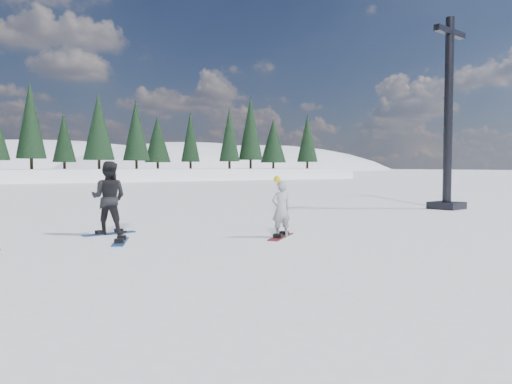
% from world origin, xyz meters
% --- Properties ---
extents(ground, '(420.00, 420.00, 0.00)m').
position_xyz_m(ground, '(0.00, 0.00, 0.00)').
color(ground, white).
rests_on(ground, ground).
extents(lift_tower, '(2.31, 1.47, 8.36)m').
position_xyz_m(lift_tower, '(12.12, 3.76, 3.40)').
color(lift_tower, black).
rests_on(lift_tower, ground).
extents(snowboarder_woman, '(0.57, 0.40, 1.65)m').
position_xyz_m(snowboarder_woman, '(1.00, 0.01, 0.77)').
color(snowboarder_woman, '#9F9FA4').
rests_on(snowboarder_woman, ground).
extents(snowboarder_man, '(1.25, 1.18, 2.04)m').
position_xyz_m(snowboarder_man, '(-2.83, 2.92, 1.02)').
color(snowboarder_man, black).
rests_on(snowboarder_man, ground).
extents(snowboard_woman, '(1.32, 1.18, 0.03)m').
position_xyz_m(snowboard_woman, '(1.00, 0.01, 0.01)').
color(snowboard_woman, maroon).
rests_on(snowboard_woman, ground).
extents(snowboard_man, '(1.53, 0.54, 0.03)m').
position_xyz_m(snowboard_man, '(-2.83, 2.92, 0.01)').
color(snowboard_man, '#1B4095').
rests_on(snowboard_man, ground).
extents(snowboard_loose_a, '(0.80, 1.50, 0.03)m').
position_xyz_m(snowboard_loose_a, '(-2.95, 1.28, 0.01)').
color(snowboard_loose_a, '#1A4893').
rests_on(snowboard_loose_a, ground).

